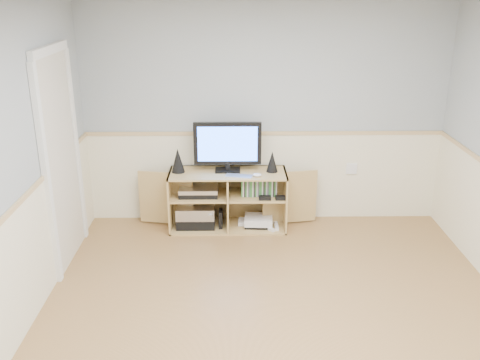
# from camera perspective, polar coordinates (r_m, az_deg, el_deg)

# --- Properties ---
(room) EXTENTS (4.04, 4.54, 2.54)m
(room) POSITION_cam_1_polar(r_m,az_deg,el_deg) (3.90, 3.62, -0.36)
(room) COLOR tan
(room) RESTS_ON ground
(media_cabinet) EXTENTS (2.01, 0.48, 0.65)m
(media_cabinet) POSITION_cam_1_polar(r_m,az_deg,el_deg) (5.99, -1.29, -1.87)
(media_cabinet) COLOR tan
(media_cabinet) RESTS_ON floor
(monitor) EXTENTS (0.73, 0.18, 0.55)m
(monitor) POSITION_cam_1_polar(r_m,az_deg,el_deg) (5.78, -1.34, 3.76)
(monitor) COLOR black
(monitor) RESTS_ON media_cabinet
(speaker_left) EXTENTS (0.14, 0.14, 0.27)m
(speaker_left) POSITION_cam_1_polar(r_m,az_deg,el_deg) (5.84, -6.64, 2.09)
(speaker_left) COLOR black
(speaker_left) RESTS_ON media_cabinet
(speaker_right) EXTENTS (0.12, 0.12, 0.23)m
(speaker_right) POSITION_cam_1_polar(r_m,az_deg,el_deg) (5.83, 3.45, 1.97)
(speaker_right) COLOR black
(speaker_right) RESTS_ON media_cabinet
(keyboard) EXTENTS (0.30, 0.17, 0.01)m
(keyboard) POSITION_cam_1_polar(r_m,az_deg,el_deg) (5.70, -0.13, 0.42)
(keyboard) COLOR silver
(keyboard) RESTS_ON media_cabinet
(mouse) EXTENTS (0.10, 0.07, 0.04)m
(mouse) POSITION_cam_1_polar(r_m,az_deg,el_deg) (5.70, 1.84, 0.54)
(mouse) COLOR white
(mouse) RESTS_ON media_cabinet
(av_components) EXTENTS (0.51, 0.32, 0.47)m
(av_components) POSITION_cam_1_polar(r_m,az_deg,el_deg) (6.00, -4.58, -3.09)
(av_components) COLOR black
(av_components) RESTS_ON media_cabinet
(game_consoles) EXTENTS (0.45, 0.30, 0.11)m
(game_consoles) POSITION_cam_1_polar(r_m,az_deg,el_deg) (6.04, 1.87, -4.40)
(game_consoles) COLOR white
(game_consoles) RESTS_ON media_cabinet
(game_cases) EXTENTS (0.39, 0.14, 0.19)m
(game_cases) POSITION_cam_1_polar(r_m,az_deg,el_deg) (5.87, 2.02, -0.75)
(game_cases) COLOR #3F8C3F
(game_cases) RESTS_ON media_cabinet
(wall_outlet) EXTENTS (0.12, 0.03, 0.12)m
(wall_outlet) POSITION_cam_1_polar(r_m,az_deg,el_deg) (6.23, 11.80, 1.20)
(wall_outlet) COLOR white
(wall_outlet) RESTS_ON wall_back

